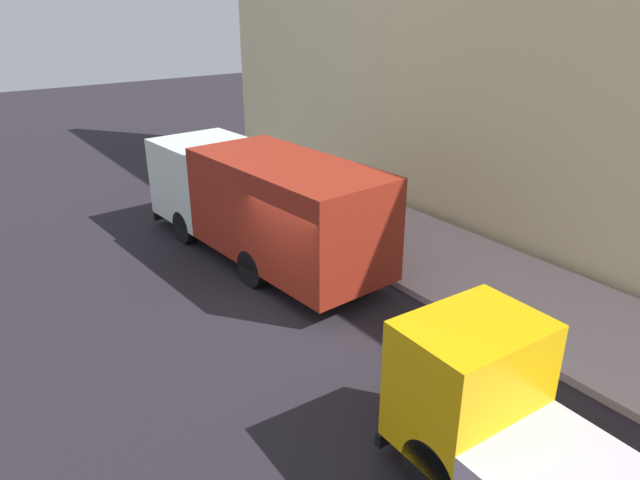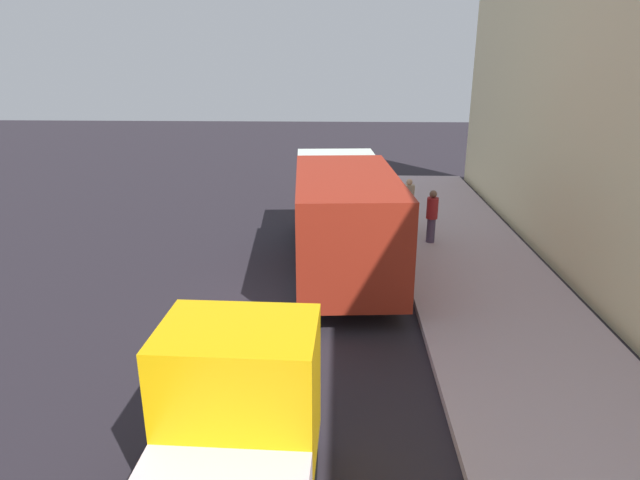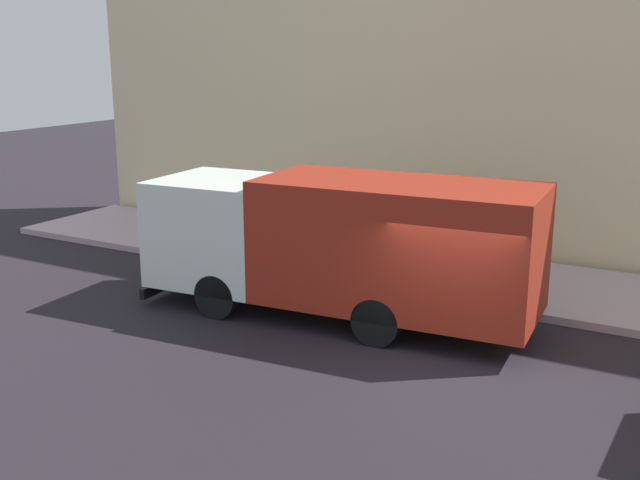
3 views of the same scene
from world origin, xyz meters
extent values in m
plane|color=black|center=(0.00, 0.00, 0.00)|extent=(80.00, 80.00, 0.00)
cube|color=#B69FA8|center=(5.05, 0.00, 0.09)|extent=(4.09, 30.00, 0.17)
cube|color=beige|center=(7.59, 0.00, 5.82)|extent=(0.50, 30.00, 11.64)
cube|color=white|center=(1.00, 5.73, 1.64)|extent=(2.74, 2.83, 2.31)
cube|color=black|center=(0.91, 7.04, 1.92)|extent=(2.15, 0.21, 1.30)
cube|color=maroon|center=(1.29, 1.58, 1.75)|extent=(2.95, 5.82, 2.54)
cube|color=black|center=(0.90, 7.12, 0.27)|extent=(2.46, 0.29, 0.24)
cylinder|color=black|center=(-0.09, 5.12, 0.48)|extent=(0.37, 0.98, 0.96)
cylinder|color=black|center=(2.16, 5.28, 0.48)|extent=(0.37, 0.98, 0.96)
cylinder|color=black|center=(0.17, 1.50, 0.48)|extent=(0.37, 0.98, 0.96)
cylinder|color=black|center=(2.42, 1.66, 0.48)|extent=(0.37, 0.98, 0.96)
cylinder|color=#4C3F5A|center=(4.06, 4.71, 0.57)|extent=(0.28, 0.28, 0.80)
cylinder|color=maroon|center=(4.06, 4.71, 1.31)|extent=(0.37, 0.37, 0.67)
sphere|color=brown|center=(4.06, 4.71, 1.77)|extent=(0.24, 0.24, 0.24)
cylinder|color=#463654|center=(3.47, 6.11, 0.62)|extent=(0.33, 0.33, 0.89)
cylinder|color=tan|center=(3.47, 6.11, 1.40)|extent=(0.44, 0.44, 0.67)
sphere|color=tan|center=(3.47, 6.11, 1.84)|extent=(0.21, 0.21, 0.21)
camera|label=1|loc=(-6.13, -10.26, 6.83)|focal=32.83mm
camera|label=2|loc=(1.13, -11.99, 5.88)|focal=30.43mm
camera|label=3|loc=(-12.34, -4.26, 5.61)|focal=42.47mm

